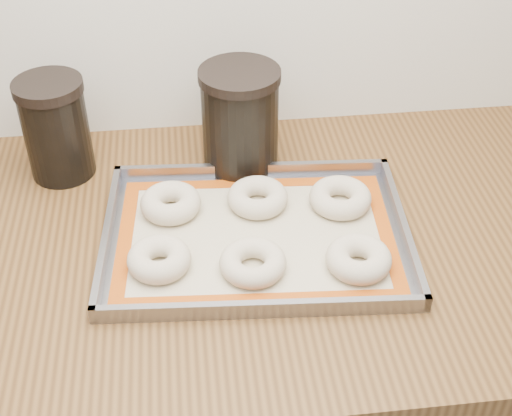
{
  "coord_description": "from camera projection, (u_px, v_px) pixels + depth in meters",
  "views": [
    {
      "loc": [
        0.12,
        0.85,
        1.62
      ],
      "look_at": [
        0.22,
        1.66,
        0.96
      ],
      "focal_mm": 50.0,
      "sensor_mm": 36.0,
      "label": 1
    }
  ],
  "objects": [
    {
      "name": "canister_right",
      "position": [
        240.0,
        119.0,
        1.19
      ],
      "size": [
        0.13,
        0.13,
        0.18
      ],
      "color": "black",
      "rests_on": "countertop"
    },
    {
      "name": "baking_mat",
      "position": [
        256.0,
        236.0,
        1.09
      ],
      "size": [
        0.44,
        0.32,
        0.0
      ],
      "rotation": [
        0.0,
        0.0,
        -0.07
      ],
      "color": "#C6B793",
      "rests_on": "baking_tray"
    },
    {
      "name": "bagel_front_left",
      "position": [
        159.0,
        259.0,
        1.02
      ],
      "size": [
        0.1,
        0.1,
        0.03
      ],
      "primitive_type": "torus",
      "rotation": [
        0.0,
        0.0,
        0.04
      ],
      "color": "beige",
      "rests_on": "baking_mat"
    },
    {
      "name": "bagel_front_mid",
      "position": [
        253.0,
        263.0,
        1.02
      ],
      "size": [
        0.1,
        0.1,
        0.03
      ],
      "primitive_type": "torus",
      "rotation": [
        0.0,
        0.0,
        -0.06
      ],
      "color": "beige",
      "rests_on": "baking_mat"
    },
    {
      "name": "bagel_front_right",
      "position": [
        359.0,
        259.0,
        1.02
      ],
      "size": [
        0.1,
        0.1,
        0.03
      ],
      "primitive_type": "torus",
      "rotation": [
        0.0,
        0.0,
        0.1
      ],
      "color": "beige",
      "rests_on": "baking_mat"
    },
    {
      "name": "bagel_back_right",
      "position": [
        340.0,
        198.0,
        1.14
      ],
      "size": [
        0.12,
        0.12,
        0.03
      ],
      "primitive_type": "torus",
      "rotation": [
        0.0,
        0.0,
        0.28
      ],
      "color": "beige",
      "rests_on": "baking_mat"
    },
    {
      "name": "canister_mid",
      "position": [
        56.0,
        128.0,
        1.17
      ],
      "size": [
        0.11,
        0.11,
        0.17
      ],
      "color": "black",
      "rests_on": "countertop"
    },
    {
      "name": "bagel_back_mid",
      "position": [
        258.0,
        197.0,
        1.14
      ],
      "size": [
        0.13,
        0.13,
        0.03
      ],
      "primitive_type": "torus",
      "rotation": [
        0.0,
        0.0,
        -0.41
      ],
      "color": "beige",
      "rests_on": "baking_mat"
    },
    {
      "name": "baking_tray",
      "position": [
        256.0,
        235.0,
        1.09
      ],
      "size": [
        0.48,
        0.36,
        0.03
      ],
      "rotation": [
        0.0,
        0.0,
        -0.07
      ],
      "color": "gray",
      "rests_on": "countertop"
    },
    {
      "name": "countertop",
      "position": [
        116.0,
        254.0,
        1.09
      ],
      "size": [
        3.06,
        0.68,
        0.04
      ],
      "primitive_type": "cube",
      "color": "brown",
      "rests_on": "cabinet"
    },
    {
      "name": "bagel_back_left",
      "position": [
        171.0,
        203.0,
        1.12
      ],
      "size": [
        0.11,
        0.11,
        0.03
      ],
      "primitive_type": "torus",
      "rotation": [
        0.0,
        0.0,
        0.11
      ],
      "color": "beige",
      "rests_on": "baking_mat"
    }
  ]
}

